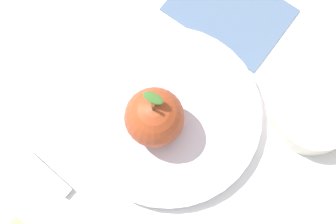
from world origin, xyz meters
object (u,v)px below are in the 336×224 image
Objects in this scene: apple at (157,118)px; linen_napkin at (230,10)px; knife at (76,200)px; dinner_plate at (168,114)px; side_bowl at (314,111)px.

apple reaches higher than linen_napkin.
apple is 0.51× the size of knife.
dinner_plate is 0.18m from linen_napkin.
dinner_plate is at bearing -46.76° from knife.
side_bowl is (-0.00, -0.19, 0.01)m from dinner_plate.
linen_napkin is at bearing -29.92° from dinner_plate.
dinner_plate is at bearing 89.70° from side_bowl.
knife is 0.33m from linen_napkin.
side_bowl is (0.02, -0.20, -0.03)m from apple.
apple is 0.15m from knife.
apple reaches higher than dinner_plate.
apple is 0.21m from linen_napkin.
dinner_plate is 0.19m from side_bowl.
dinner_plate is at bearing -39.38° from apple.
side_bowl is at bearing -70.33° from knife.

